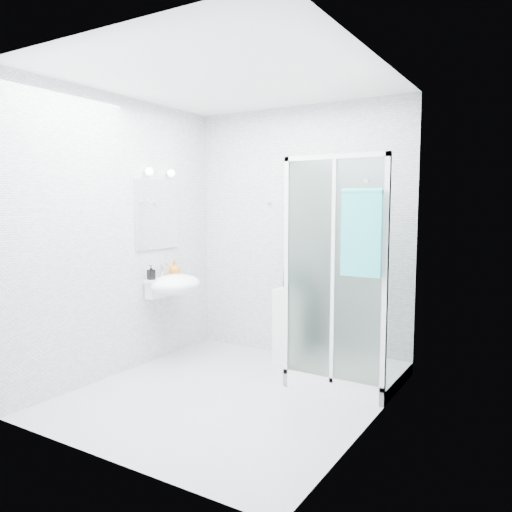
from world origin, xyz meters
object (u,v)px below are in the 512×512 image
Objects in this scene: shampoo_bottle_a at (288,274)px; soap_dispenser_orange at (175,268)px; shower_enclosure at (339,333)px; shampoo_bottle_b at (298,278)px; hand_towel at (361,231)px; wall_basin at (173,285)px; soap_dispenser_black at (151,272)px; storage_cabinet at (293,326)px.

shampoo_bottle_a is 1.18m from soap_dispenser_orange.
shampoo_bottle_b is (-0.55, 0.28, 0.43)m from shower_enclosure.
shower_enclosure is at bearing 129.42° from hand_towel.
shampoo_bottle_b is at bearing 28.16° from wall_basin.
soap_dispenser_black is (-0.02, -0.33, -0.01)m from soap_dispenser_orange.
shower_enclosure is 3.57× the size of wall_basin.
wall_basin is 0.22m from soap_dispenser_orange.
hand_towel is 2.14m from soap_dispenser_orange.
wall_basin is 1.16m from shampoo_bottle_a.
shower_enclosure is 2.91× the size of hand_towel.
shower_enclosure is 6.70× the size of shampoo_bottle_a.
wall_basin is 1.26m from shampoo_bottle_b.
shower_enclosure is at bearing 5.90° from soap_dispenser_orange.
soap_dispenser_orange is (-2.08, 0.22, -0.45)m from hand_towel.
shower_enclosure is at bearing -23.64° from storage_cabinet.
shampoo_bottle_a is (-0.99, 0.68, -0.49)m from hand_towel.
hand_towel reaches higher than wall_basin.
storage_cabinet is at bearing 30.12° from wall_basin.
storage_cabinet is 4.73× the size of soap_dispenser_orange.
shampoo_bottle_a reaches higher than soap_dispenser_orange.
hand_towel is 4.29× the size of soap_dispenser_orange.
shampoo_bottle_b is (1.10, 0.59, 0.08)m from wall_basin.
shampoo_bottle_a is at bearing 31.14° from wall_basin.
shampoo_bottle_b is 1.45× the size of soap_dispenser_orange.
shower_enclosure reaches higher than shampoo_bottle_b.
hand_towel is (0.94, -0.69, 1.02)m from storage_cabinet.
shampoo_bottle_b is at bearing 32.52° from soap_dispenser_black.
soap_dispenser_orange is (-1.09, -0.46, 0.04)m from shampoo_bottle_a.
soap_dispenser_orange reaches higher than soap_dispenser_black.
storage_cabinet is at bearing 7.92° from shampoo_bottle_a.
shampoo_bottle_a is at bearing 145.46° from hand_towel.
storage_cabinet is 1.36m from soap_dispenser_orange.
hand_towel reaches higher than storage_cabinet.
storage_cabinet is 5.28× the size of soap_dispenser_black.
shower_enclosure is 1.72m from wall_basin.
hand_towel is at bearing -37.55° from shampoo_bottle_b.
storage_cabinet is 1.52m from soap_dispenser_black.
shower_enclosure is at bearing -23.07° from shampoo_bottle_a.
soap_dispenser_black is at bearing -164.09° from shower_enclosure.
shampoo_bottle_b is (0.11, -0.01, -0.03)m from shampoo_bottle_a.
shower_enclosure is 0.68m from storage_cabinet.
shampoo_bottle_b is at bearing 153.42° from shower_enclosure.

